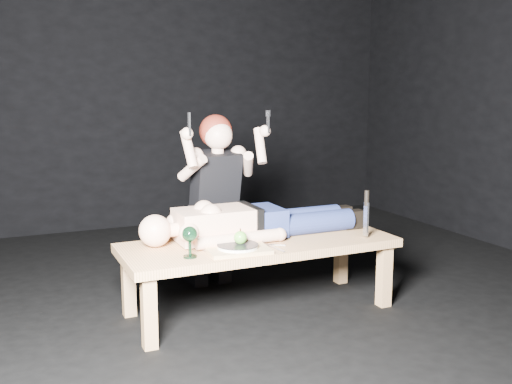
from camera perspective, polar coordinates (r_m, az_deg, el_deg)
ground at (r=3.89m, az=0.71°, el=-10.64°), size 5.00×5.00×0.00m
back_wall at (r=6.01m, az=-9.38°, el=11.05°), size 5.00×0.00×5.00m
table at (r=3.66m, az=0.32°, el=-8.24°), size 1.70×0.65×0.45m
lying_man at (r=3.70m, az=0.21°, el=-2.47°), size 1.59×0.50×0.25m
kneeling_woman at (r=4.04m, az=-4.38°, el=-0.71°), size 0.70×0.78×1.25m
serving_tray at (r=3.37m, az=-1.80°, el=-5.67°), size 0.38×0.29×0.02m
plate at (r=3.37m, az=-1.80°, el=-5.35°), size 0.26×0.26×0.02m
apple at (r=3.37m, az=-1.54°, el=-4.49°), size 0.08×0.08×0.08m
goblet at (r=3.25m, az=-6.51°, el=-4.90°), size 0.09×0.09×0.18m
fork_flat at (r=3.32m, az=-4.24°, el=-6.08°), size 0.06×0.18×0.01m
knife_flat at (r=3.42m, az=1.97°, el=-5.56°), size 0.04×0.18×0.01m
spoon_flat at (r=3.51m, az=1.45°, el=-5.18°), size 0.16×0.11×0.01m
carving_knife at (r=3.71m, az=10.76°, el=-2.14°), size 0.04×0.04×0.30m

